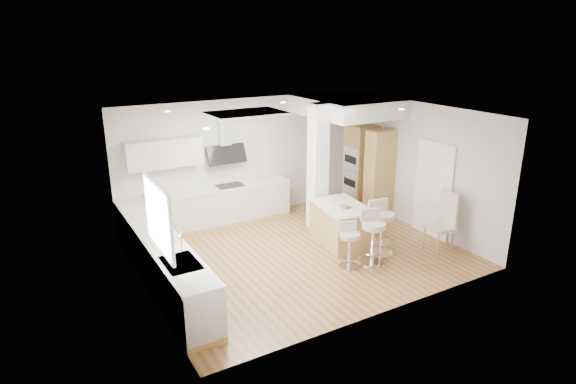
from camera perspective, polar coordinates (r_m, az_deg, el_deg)
ground at (r=9.69m, az=1.31°, el=-7.26°), size 6.00×6.00×0.00m
ceiling at (r=9.69m, az=1.31°, el=-7.26°), size 6.00×5.00×0.02m
wall_back at (r=11.30m, az=-5.28°, el=3.96°), size 6.00×0.04×2.80m
wall_left at (r=8.11m, az=-17.04°, el=-2.59°), size 0.04×5.00×2.80m
wall_right at (r=10.99m, az=14.85°, el=3.01°), size 0.04×5.00×2.80m
skylight at (r=9.01m, az=-4.94°, el=9.23°), size 4.10×2.10×0.06m
window_left at (r=7.19m, az=-15.18°, el=-2.57°), size 0.06×1.28×1.07m
doorway_right at (r=10.69m, az=16.82°, el=0.16°), size 0.05×1.00×2.10m
counter_left at (r=8.74m, az=-14.92°, el=-7.57°), size 0.63×4.50×1.35m
counter_back at (r=10.92m, az=-8.90°, el=-0.56°), size 3.62×0.63×2.50m
pillar at (r=10.49m, az=3.55°, el=2.88°), size 0.35×0.35×2.80m
soffit at (r=11.21m, az=6.92°, el=10.04°), size 1.78×2.20×0.40m
oven_column at (r=11.74m, az=9.40°, el=2.56°), size 0.63×1.21×2.10m
peninsula at (r=10.05m, az=6.30°, el=-3.79°), size 1.08×1.48×0.90m
bar_stool_a at (r=9.03m, az=7.27°, el=-5.99°), size 0.49×0.49×0.87m
bar_stool_b at (r=9.23m, az=10.02°, el=-4.92°), size 0.58×0.58×1.04m
bar_stool_c at (r=9.62m, az=10.99°, el=-3.82°), size 0.55×0.55×1.09m
dining_chair at (r=10.07m, az=18.03°, el=-3.12°), size 0.51×0.51×1.24m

